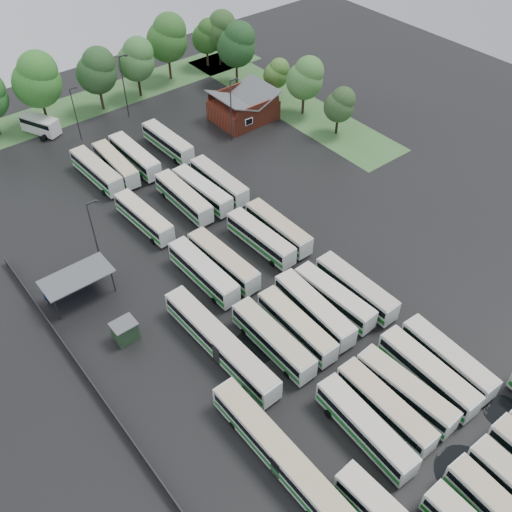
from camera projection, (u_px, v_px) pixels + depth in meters
ground at (309, 336)px, 64.38m from camera, size 160.00×160.00×0.00m
brick_building at (244, 109)px, 98.38m from camera, size 10.07×8.60×5.39m
wash_shed at (76, 278)px, 66.99m from camera, size 8.20×4.20×3.58m
utility_hut at (125, 331)px, 63.23m from camera, size 2.70×2.20×2.62m
grass_strip_north at (72, 109)px, 102.11m from camera, size 80.00×10.00×0.01m
grass_strip_east at (287, 101)px, 104.24m from camera, size 10.00×50.00×0.01m
west_fence at (97, 391)px, 58.37m from camera, size 0.10×50.00×1.20m
bus_r1c0 at (365, 427)px, 54.12m from camera, size 2.98×11.65×3.21m
bus_r1c1 at (385, 407)px, 55.78m from camera, size 2.54×11.27×3.13m
bus_r1c2 at (406, 390)px, 57.17m from camera, size 2.94×11.29×3.11m
bus_r1c3 at (428, 373)px, 58.66m from camera, size 2.72×11.65×3.23m
bus_r1c4 at (448, 358)px, 60.04m from camera, size 2.87×11.27×3.11m
bus_r2c0 at (273, 340)px, 61.79m from camera, size 2.47×11.54×3.21m
bus_r2c1 at (297, 326)px, 63.31m from camera, size 2.55×11.14×3.09m
bus_r2c2 at (314, 309)px, 64.96m from camera, size 3.00×11.73×3.24m
bus_r2c3 at (334, 297)px, 66.44m from camera, size 2.83×11.15×3.08m
bus_r2c4 at (356, 288)px, 67.50m from camera, size 2.53×11.37×3.16m
bus_r3c0 at (203, 272)px, 69.44m from camera, size 2.67×11.58×3.21m
bus_r3c1 at (223, 261)px, 70.85m from camera, size 2.90×11.58×3.20m
bus_r3c3 at (261, 238)px, 74.07m from camera, size 2.77×11.22×3.10m
bus_r3c4 at (278, 228)px, 75.56m from camera, size 2.42×11.05×3.07m
bus_r4c0 at (144, 217)px, 77.20m from camera, size 2.91×11.19×3.09m
bus_r4c2 at (184, 197)px, 80.32m from camera, size 2.52×11.43×3.18m
bus_r4c3 at (202, 190)px, 81.57m from camera, size 2.93×11.32×3.12m
bus_r4c4 at (219, 181)px, 83.18m from camera, size 2.51×11.33×3.15m
bus_r5c0 at (97, 171)px, 85.03m from camera, size 2.92×11.68×3.23m
bus_r5c1 at (116, 164)px, 86.42m from camera, size 2.80×11.28×3.12m
bus_r5c2 at (135, 156)px, 87.87m from camera, size 2.53×11.69×3.25m
bus_r5c4 at (168, 142)px, 91.01m from camera, size 2.69×11.38×3.15m
artic_bus_west_b at (220, 343)px, 61.40m from camera, size 2.87×17.45×3.23m
artic_bus_west_c at (279, 453)px, 52.16m from camera, size 2.50×17.30×3.21m
minibus at (40, 124)px, 95.18m from camera, size 5.00×7.11×2.92m
tree_north_2 at (37, 79)px, 92.36m from camera, size 7.91×7.91×13.11m
tree_north_3 at (97, 70)px, 97.18m from camera, size 6.88×6.88×11.40m
tree_north_4 at (137, 59)px, 101.02m from camera, size 6.66×6.66×11.03m
tree_north_5 at (168, 37)px, 105.41m from camera, size 7.62×7.62×12.62m
tree_north_6 at (207, 36)px, 110.92m from camera, size 5.72×5.72×9.47m
tree_east_0 at (340, 104)px, 92.59m from camera, size 4.99×4.99×8.26m
tree_east_1 at (306, 78)px, 96.50m from camera, size 6.29×6.29×10.42m
tree_east_2 at (277, 73)px, 101.90m from camera, size 4.58×4.55×7.54m
tree_east_3 at (237, 44)px, 104.59m from camera, size 7.05×7.05×11.68m
tree_east_4 at (220, 30)px, 110.55m from camera, size 6.60×6.60×10.93m
lamp_post_ne at (232, 106)px, 90.42m from camera, size 1.63×0.32×10.60m
lamp_post_nw at (95, 231)px, 68.57m from camera, size 1.57×0.31×10.19m
lamp_post_back_w at (75, 110)px, 91.27m from camera, size 1.40×0.27×9.06m
lamp_post_back_e at (124, 82)px, 96.00m from camera, size 1.69×0.33×10.95m
puddle_0 at (466, 474)px, 52.60m from camera, size 5.81×5.81×0.01m
puddle_1 at (503, 412)px, 57.33m from camera, size 4.11×4.11×0.01m
puddle_2 at (254, 347)px, 63.24m from camera, size 4.95×4.95×0.01m
puddle_3 at (348, 312)px, 67.02m from camera, size 5.18×5.18×0.01m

